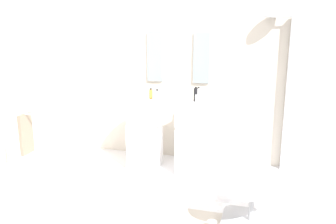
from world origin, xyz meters
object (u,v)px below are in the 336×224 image
(pedestal_sink_left, at_px, (145,131))
(soap_bottle_white, at_px, (198,95))
(lounge_chair, at_px, (252,193))
(soap_bottle_amber, at_px, (151,94))
(soap_bottle_grey, at_px, (157,96))
(pedestal_sink_right, at_px, (193,135))
(shower_column, at_px, (290,92))
(soap_bottle_black, at_px, (196,95))
(towel_rack, at_px, (24,135))

(pedestal_sink_left, bearing_deg, soap_bottle_white, 14.96)
(lounge_chair, relative_size, soap_bottle_amber, 7.44)
(soap_bottle_white, bearing_deg, soap_bottle_grey, -165.79)
(pedestal_sink_right, relative_size, shower_column, 0.51)
(pedestal_sink_right, bearing_deg, soap_bottle_grey, 174.20)
(shower_column, distance_m, soap_bottle_white, 1.19)
(pedestal_sink_left, distance_m, soap_bottle_grey, 0.52)
(soap_bottle_black, xyz_separation_m, soap_bottle_grey, (-0.50, -0.12, -0.02))
(lounge_chair, xyz_separation_m, towel_rack, (-2.72, 0.22, 0.28))
(shower_column, bearing_deg, soap_bottle_white, -168.61)
(lounge_chair, distance_m, soap_bottle_black, 1.70)
(towel_rack, height_order, soap_bottle_black, soap_bottle_black)
(shower_column, height_order, soap_bottle_grey, shower_column)
(pedestal_sink_left, distance_m, soap_bottle_white, 0.88)
(pedestal_sink_left, height_order, pedestal_sink_right, same)
(soap_bottle_amber, bearing_deg, soap_bottle_grey, -41.39)
(soap_bottle_amber, xyz_separation_m, soap_bottle_black, (0.63, 0.01, 0.02))
(lounge_chair, distance_m, soap_bottle_white, 1.70)
(pedestal_sink_right, distance_m, towel_rack, 2.11)
(pedestal_sink_left, height_order, soap_bottle_white, soap_bottle_white)
(towel_rack, xyz_separation_m, soap_bottle_amber, (1.26, 1.09, 0.37))
(soap_bottle_amber, distance_m, soap_bottle_white, 0.66)
(soap_bottle_white, bearing_deg, soap_bottle_black, -159.77)
(soap_bottle_amber, bearing_deg, soap_bottle_black, 0.86)
(soap_bottle_grey, height_order, soap_bottle_white, soap_bottle_white)
(pedestal_sink_right, bearing_deg, towel_rack, -154.04)
(pedestal_sink_left, relative_size, soap_bottle_white, 5.34)
(lounge_chair, bearing_deg, soap_bottle_amber, 138.23)
(pedestal_sink_right, relative_size, soap_bottle_black, 5.33)
(lounge_chair, xyz_separation_m, soap_bottle_white, (-0.80, 1.33, 0.68))
(towel_rack, bearing_deg, soap_bottle_white, 30.04)
(pedestal_sink_left, bearing_deg, soap_bottle_amber, 76.99)
(pedestal_sink_left, relative_size, pedestal_sink_right, 1.00)
(lounge_chair, relative_size, soap_bottle_grey, 6.81)
(shower_column, distance_m, lounge_chair, 1.77)
(lounge_chair, distance_m, soap_bottle_amber, 2.07)
(soap_bottle_amber, xyz_separation_m, soap_bottle_grey, (0.13, -0.11, 0.01))
(towel_rack, xyz_separation_m, soap_bottle_black, (1.88, 1.10, 0.40))
(pedestal_sink_right, distance_m, soap_bottle_white, 0.54)
(towel_rack, bearing_deg, pedestal_sink_left, 37.11)
(towel_rack, bearing_deg, shower_column, 23.55)
(lounge_chair, xyz_separation_m, soap_bottle_black, (-0.84, 1.32, 0.68))
(soap_bottle_grey, bearing_deg, shower_column, 12.28)
(soap_bottle_grey, bearing_deg, soap_bottle_white, 14.21)
(pedestal_sink_left, xyz_separation_m, soap_bottle_amber, (0.04, 0.16, 0.48))
(soap_bottle_white, bearing_deg, soap_bottle_amber, -178.07)
(pedestal_sink_left, relative_size, soap_bottle_black, 5.33)
(lounge_chair, height_order, soap_bottle_amber, soap_bottle_amber)
(pedestal_sink_left, bearing_deg, towel_rack, -142.89)
(pedestal_sink_right, xyz_separation_m, lounge_chair, (0.83, -1.14, -0.17))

